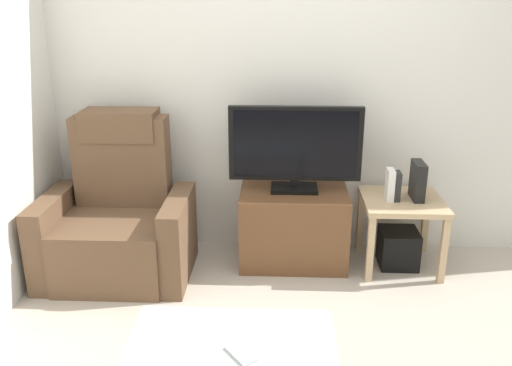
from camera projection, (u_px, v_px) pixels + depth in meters
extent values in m
plane|color=#B2A899|center=(316.00, 326.00, 3.15)|extent=(6.40, 6.40, 0.00)
cube|color=silver|center=(313.00, 73.00, 3.78)|extent=(6.40, 0.06, 2.60)
cube|color=brown|center=(293.00, 226.00, 3.84)|extent=(0.74, 0.50, 0.53)
cube|color=black|center=(294.00, 226.00, 3.58)|extent=(0.68, 0.02, 0.02)
cube|color=black|center=(294.00, 218.00, 3.62)|extent=(0.34, 0.11, 0.04)
cube|color=black|center=(294.00, 188.00, 3.77)|extent=(0.32, 0.20, 0.03)
cube|color=black|center=(294.00, 183.00, 3.75)|extent=(0.06, 0.04, 0.05)
cube|color=black|center=(295.00, 144.00, 3.66)|extent=(0.90, 0.05, 0.51)
cube|color=black|center=(295.00, 145.00, 3.64)|extent=(0.83, 0.01, 0.46)
cube|color=brown|center=(118.00, 246.00, 3.67)|extent=(0.70, 0.72, 0.42)
cube|color=brown|center=(122.00, 161.00, 3.75)|extent=(0.64, 0.20, 0.62)
cube|color=brown|center=(120.00, 125.00, 3.69)|extent=(0.50, 0.26, 0.20)
cube|color=brown|center=(55.00, 235.00, 3.67)|extent=(0.14, 0.68, 0.56)
cube|color=brown|center=(179.00, 238.00, 3.63)|extent=(0.14, 0.68, 0.56)
cube|color=tan|center=(403.00, 201.00, 3.71)|extent=(0.54, 0.54, 0.04)
cube|color=tan|center=(370.00, 249.00, 3.58)|extent=(0.04, 0.04, 0.46)
cube|color=tan|center=(444.00, 251.00, 3.56)|extent=(0.04, 0.04, 0.46)
cube|color=tan|center=(360.00, 221.00, 4.03)|extent=(0.04, 0.04, 0.46)
cube|color=tan|center=(425.00, 222.00, 4.01)|extent=(0.04, 0.04, 0.46)
cube|color=black|center=(398.00, 248.00, 3.82)|extent=(0.26, 0.26, 0.26)
cube|color=white|center=(390.00, 185.00, 3.65)|extent=(0.05, 0.12, 0.22)
cube|color=#262626|center=(397.00, 186.00, 3.65)|extent=(0.04, 0.10, 0.20)
cube|color=black|center=(418.00, 181.00, 3.67)|extent=(0.07, 0.20, 0.26)
cube|color=#B2C6C1|center=(231.00, 349.00, 2.32)|extent=(0.90, 0.60, 0.02)
cylinder|color=gray|center=(150.00, 347.00, 2.66)|extent=(0.02, 0.02, 0.38)
cylinder|color=gray|center=(323.00, 352.00, 2.62)|extent=(0.02, 0.02, 0.38)
cube|color=#B7B7BC|center=(241.00, 354.00, 2.26)|extent=(0.15, 0.16, 0.01)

